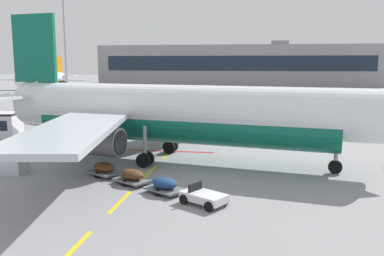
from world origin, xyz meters
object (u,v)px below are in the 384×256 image
Objects in this scene: baggage_train at (148,181)px; airliner_foreground at (174,113)px; airliner_mid_left at (43,80)px; uld_cargo_container at (13,162)px; apron_light_mast_near at (64,26)px; ground_power_truck at (69,110)px.

airliner_foreground is at bearing 88.94° from baggage_train.
airliner_mid_left reaches higher than baggage_train.
uld_cargo_container is (-10.77, -5.73, -3.15)m from airliner_foreground.
apron_light_mast_near reaches higher than airliner_foreground.
uld_cargo_container is (42.71, -82.23, -2.33)m from airliner_mid_left.
airliner_foreground is 1.51× the size of apron_light_mast_near.
baggage_train is at bearing -11.00° from uld_cargo_container.
ground_power_truck is (34.92, -56.96, -1.49)m from airliner_mid_left.
airliner_mid_left is at bearing 124.95° from airliner_foreground.
airliner_foreground is 4.79× the size of ground_power_truck.
ground_power_truck reaches higher than uld_cargo_container.
uld_cargo_container is (-10.62, 2.06, 0.27)m from baggage_train.
apron_light_mast_near is (-28.20, 39.31, 10.51)m from airliner_foreground.
airliner_mid_left is 66.83m from ground_power_truck.
apron_light_mast_near is (25.27, -37.20, 11.32)m from airliner_mid_left.
airliner_foreground is 93.35m from airliner_mid_left.
airliner_foreground reaches higher than ground_power_truck.
baggage_train is 56.57m from apron_light_mast_near.
uld_cargo_container is at bearing 169.00° from baggage_train.
apron_light_mast_near is at bearing -55.81° from airliner_mid_left.
baggage_train is 10.82m from uld_cargo_container.
airliner_foreground is at bearing -54.34° from apron_light_mast_near.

